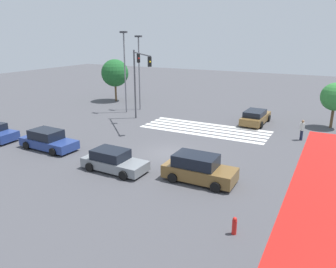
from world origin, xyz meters
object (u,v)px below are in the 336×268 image
at_px(car_3, 198,169).
at_px(car_0, 114,161).
at_px(tree_corner_a, 335,97).
at_px(tree_corner_b, 115,73).
at_px(car_1, 255,117).
at_px(car_2, 48,140).
at_px(fire_hydrant, 234,226).
at_px(traffic_signal_mast, 139,72).
at_px(street_light_pole_b, 125,66).
at_px(pedestrian, 302,129).
at_px(street_light_pole_a, 139,67).

bearing_deg(car_3, car_0, -169.50).
height_order(tree_corner_a, tree_corner_b, tree_corner_b).
bearing_deg(car_1, car_2, 142.36).
bearing_deg(tree_corner_b, fire_hydrant, 135.56).
relative_size(car_3, tree_corner_b, 0.80).
bearing_deg(car_1, car_0, 163.47).
bearing_deg(fire_hydrant, traffic_signal_mast, -45.71).
xyz_separation_m(car_2, street_light_pole_b, (1.83, -13.48, 4.64)).
bearing_deg(car_3, tree_corner_b, 136.63).
xyz_separation_m(car_0, tree_corner_b, (14.20, -19.60, 3.12)).
distance_m(traffic_signal_mast, car_2, 11.38).
relative_size(car_0, tree_corner_a, 1.02).
bearing_deg(car_2, tree_corner_a, 43.29).
bearing_deg(car_1, street_light_pole_b, 99.22).
bearing_deg(car_1, pedestrian, -124.93).
distance_m(car_0, car_1, 17.30).
height_order(car_2, car_3, car_3).
bearing_deg(street_light_pole_b, fire_hydrant, 135.48).
relative_size(car_3, street_light_pole_a, 0.52).
distance_m(car_3, street_light_pole_b, 20.45).
distance_m(car_2, pedestrian, 21.06).
distance_m(tree_corner_b, fire_hydrant, 33.06).
relative_size(tree_corner_a, tree_corner_b, 0.78).
height_order(car_1, street_light_pole_b, street_light_pole_b).
height_order(car_0, pedestrian, pedestrian).
xyz_separation_m(car_2, car_3, (-12.84, 0.01, 0.09)).
height_order(street_light_pole_b, fire_hydrant, street_light_pole_b).
bearing_deg(street_light_pole_b, car_2, 97.74).
xyz_separation_m(traffic_signal_mast, tree_corner_b, (9.06, -8.24, -1.38)).
relative_size(car_2, street_light_pole_a, 0.57).
bearing_deg(fire_hydrant, car_1, -79.27).
xyz_separation_m(car_3, street_light_pole_b, (14.67, -13.49, 4.56)).
bearing_deg(street_light_pole_a, pedestrian, 168.40).
distance_m(car_1, fire_hydrant, 20.17).
distance_m(car_1, street_light_pole_b, 15.39).
xyz_separation_m(street_light_pole_a, fire_hydrant, (-17.71, 20.05, -4.69)).
bearing_deg(tree_corner_b, car_1, 170.76).
xyz_separation_m(tree_corner_a, tree_corner_b, (26.63, -1.30, 0.74)).
bearing_deg(fire_hydrant, tree_corner_b, -44.44).
distance_m(street_light_pole_a, fire_hydrant, 27.16).
height_order(traffic_signal_mast, tree_corner_b, traffic_signal_mast).
bearing_deg(fire_hydrant, street_light_pole_b, -44.52).
height_order(pedestrian, tree_corner_b, tree_corner_b).
height_order(car_1, street_light_pole_a, street_light_pole_a).
relative_size(car_1, street_light_pole_b, 0.55).
bearing_deg(tree_corner_b, car_3, 136.98).
bearing_deg(street_light_pole_a, tree_corner_a, -175.39).
distance_m(traffic_signal_mast, pedestrian, 16.08).
bearing_deg(street_light_pole_b, car_0, 121.78).
distance_m(street_light_pole_b, fire_hydrant, 26.15).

